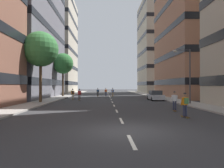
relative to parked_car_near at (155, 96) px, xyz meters
The scene contains 19 objects.
ground_plane 9.91m from the parked_car_near, 133.33° to the left, with size 170.60×170.60×0.00m, color #333335.
sidewalk_left 19.47m from the parked_car_near, 146.49° to the left, with size 2.92×78.19×0.14m, color #9E9991.
sidewalk_right 11.09m from the parked_car_near, 76.10° to the left, with size 2.92×78.19×0.14m, color #9E9991.
lane_markings 11.50m from the parked_car_near, 126.24° to the left, with size 0.16×67.20×0.01m.
building_left_mid 27.72m from the parked_car_near, 161.65° to the left, with size 12.63×23.19×24.21m.
building_left_far 44.44m from the parked_car_near, 124.71° to the left, with size 12.63×20.04×30.00m.
building_right_mid 19.24m from the parked_car_near, 37.43° to the left, with size 12.63×18.88×29.45m.
building_right_far 38.74m from the parked_car_near, 73.29° to the left, with size 12.63×16.87×29.38m.
parked_car_near is the anchor object (origin of this frame).
street_tree_near 17.95m from the parked_car_near, 165.04° to the right, with size 4.59×4.59×9.20m.
street_tree_mid 20.09m from the parked_car_near, 147.83° to the left, with size 4.14×4.14×8.66m.
streetlamp_right 8.32m from the parked_car_near, 74.70° to the right, with size 2.13×0.30×6.50m.
skater_0 13.40m from the parked_car_near, 117.23° to the left, with size 0.56×0.92×1.78m.
skater_1 11.74m from the parked_car_near, behind, with size 0.54×0.91×1.78m.
skater_2 13.08m from the parked_car_near, behind, with size 0.57×0.92×1.78m.
skater_3 17.33m from the parked_car_near, 97.18° to the right, with size 0.57×0.92×1.78m.
skater_4 13.61m from the parked_car_near, 96.97° to the right, with size 0.56×0.92×1.78m.
skater_5 15.04m from the parked_car_near, 127.98° to the left, with size 0.55×0.92×1.78m.
skater_6 15.06m from the parked_car_near, 120.07° to the left, with size 0.54×0.90×1.78m.
Camera 1 is at (-1.10, -10.32, 2.28)m, focal length 33.03 mm.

